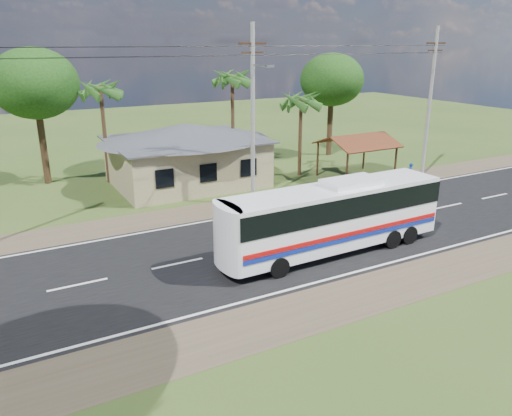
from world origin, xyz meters
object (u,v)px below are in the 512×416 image
Objects in this scene: motorcycle at (247,200)px; person at (410,173)px; coach_bus at (334,212)px; waiting_shed at (357,142)px.

motorcycle is 1.22× the size of person.
person is at bearing 29.72° from coach_bus.
motorcycle is at bearing 92.76° from coach_bus.
waiting_shed is at bearing 45.50° from coach_bus.
person reaches higher than motorcycle.
waiting_shed reaches higher than person.
coach_bus reaches higher than motorcycle.
coach_bus is 7.48× the size of person.
person is (2.25, -3.36, -1.95)m from waiting_shed.
motorcycle is 13.02m from person.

